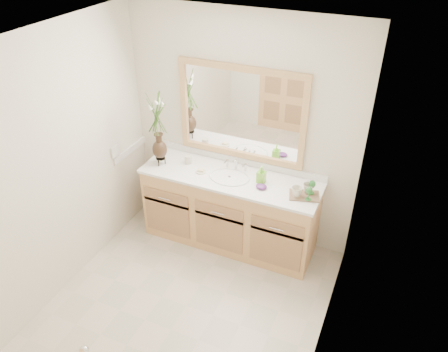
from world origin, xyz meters
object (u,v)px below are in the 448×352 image
at_px(soap_bottle, 261,175).
at_px(tray, 304,196).
at_px(flower_vase, 157,121).
at_px(tumbler, 188,159).

relative_size(soap_bottle, tray, 0.56).
distance_m(flower_vase, tray, 1.60).
distance_m(tumbler, soap_bottle, 0.82).
xyz_separation_m(tumbler, tray, (1.27, -0.10, -0.04)).
bearing_deg(tray, soap_bottle, 155.71).
height_order(flower_vase, tray, flower_vase).
distance_m(tumbler, tray, 1.28).
relative_size(flower_vase, tumbler, 8.03).
distance_m(flower_vase, tumbler, 0.53).
distance_m(soap_bottle, tray, 0.46).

